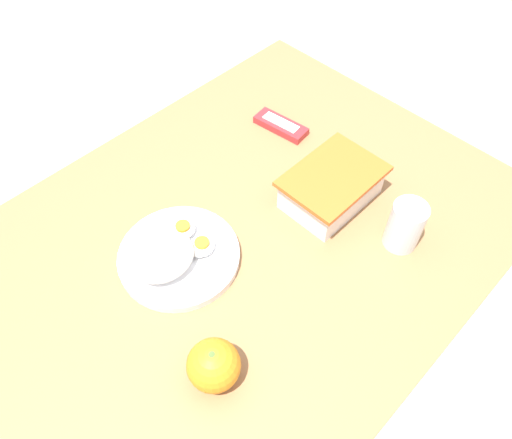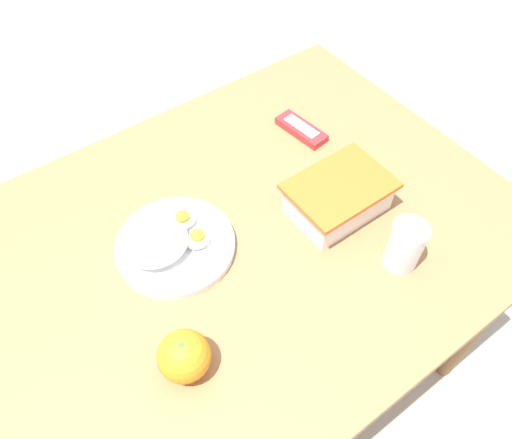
{
  "view_description": "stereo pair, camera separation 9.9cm",
  "coord_description": "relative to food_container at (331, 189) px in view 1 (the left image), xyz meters",
  "views": [
    {
      "loc": [
        0.4,
        0.43,
        1.53
      ],
      "look_at": [
        -0.03,
        0.01,
        0.75
      ],
      "focal_mm": 35.0,
      "sensor_mm": 36.0,
      "label": 1
    },
    {
      "loc": [
        0.32,
        0.5,
        1.53
      ],
      "look_at": [
        -0.03,
        0.01,
        0.75
      ],
      "focal_mm": 35.0,
      "sensor_mm": 36.0,
      "label": 2
    }
  ],
  "objects": [
    {
      "name": "rice_plate",
      "position": [
        0.33,
        -0.11,
        -0.01
      ],
      "size": [
        0.23,
        0.23,
        0.07
      ],
      "color": "white",
      "rests_on": "table"
    },
    {
      "name": "food_container",
      "position": [
        0.0,
        0.0,
        0.0
      ],
      "size": [
        0.2,
        0.15,
        0.08
      ],
      "color": "white",
      "rests_on": "table"
    },
    {
      "name": "table",
      "position": [
        0.19,
        -0.06,
        -0.12
      ],
      "size": [
        1.11,
        0.84,
        0.72
      ],
      "color": "#996B42",
      "rests_on": "ground_plane"
    },
    {
      "name": "ground_plane",
      "position": [
        0.19,
        -0.06,
        -0.76
      ],
      "size": [
        10.0,
        10.0,
        0.0
      ],
      "primitive_type": "plane",
      "color": "#B2A899"
    },
    {
      "name": "drinking_glass",
      "position": [
        -0.01,
        0.17,
        0.02
      ],
      "size": [
        0.07,
        0.07,
        0.11
      ],
      "color": "silver",
      "rests_on": "table"
    },
    {
      "name": "candy_bar",
      "position": [
        -0.09,
        -0.22,
        -0.02
      ],
      "size": [
        0.06,
        0.14,
        0.02
      ],
      "color": "#B7282D",
      "rests_on": "table"
    },
    {
      "name": "orange_fruit",
      "position": [
        0.43,
        0.11,
        0.01
      ],
      "size": [
        0.09,
        0.09,
        0.09
      ],
      "color": "orange",
      "rests_on": "table"
    }
  ]
}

